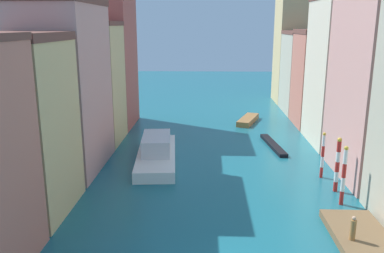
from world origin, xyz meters
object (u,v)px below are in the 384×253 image
(vaporetto_white, at_px, (157,152))
(person_on_dock, at_px, (353,229))
(motorboat_0, at_px, (248,120))
(mooring_pole_0, at_px, (344,175))
(mooring_pole_2, at_px, (323,155))
(mooring_pole_1, at_px, (337,164))
(gondola_black, at_px, (273,145))
(waterfront_dock, at_px, (359,234))

(vaporetto_white, bearing_deg, person_on_dock, -48.14)
(person_on_dock, bearing_deg, motorboat_0, 95.78)
(mooring_pole_0, distance_m, vaporetto_white, 18.38)
(mooring_pole_0, height_order, mooring_pole_2, mooring_pole_0)
(person_on_dock, height_order, mooring_pole_1, mooring_pole_1)
(vaporetto_white, relative_size, motorboat_0, 1.87)
(person_on_dock, bearing_deg, gondola_black, 94.19)
(motorboat_0, bearing_deg, waterfront_dock, -82.46)
(waterfront_dock, distance_m, mooring_pole_2, 11.00)
(mooring_pole_1, relative_size, motorboat_0, 0.69)
(mooring_pole_2, xyz_separation_m, vaporetto_white, (-15.56, 3.93, -1.20))
(mooring_pole_2, xyz_separation_m, gondola_black, (-2.88, 9.51, -1.98))
(waterfront_dock, height_order, mooring_pole_1, mooring_pole_1)
(person_on_dock, distance_m, motorboat_0, 33.35)
(waterfront_dock, xyz_separation_m, person_on_dock, (-0.88, -1.15, 1.00))
(gondola_black, xyz_separation_m, motorboat_0, (-1.78, 11.68, 0.17))
(waterfront_dock, relative_size, person_on_dock, 3.90)
(mooring_pole_2, height_order, gondola_black, mooring_pole_2)
(waterfront_dock, height_order, mooring_pole_0, mooring_pole_0)
(mooring_pole_2, bearing_deg, motorboat_0, 102.41)
(mooring_pole_1, bearing_deg, motorboat_0, 101.61)
(mooring_pole_1, bearing_deg, vaporetto_white, 156.04)
(mooring_pole_1, bearing_deg, mooring_pole_0, -97.03)
(mooring_pole_0, distance_m, gondola_black, 15.67)
(person_on_dock, relative_size, motorboat_0, 0.23)
(mooring_pole_0, height_order, mooring_pole_1, mooring_pole_0)
(mooring_pole_0, xyz_separation_m, motorboat_0, (-4.68, 26.91, -2.06))
(mooring_pole_0, bearing_deg, gondola_black, 100.77)
(person_on_dock, xyz_separation_m, mooring_pole_1, (1.64, 8.84, 1.14))
(mooring_pole_0, distance_m, motorboat_0, 27.39)
(vaporetto_white, xyz_separation_m, gondola_black, (12.68, 5.59, -0.78))
(motorboat_0, bearing_deg, mooring_pole_2, -77.59)
(person_on_dock, height_order, mooring_pole_0, mooring_pole_0)
(gondola_black, relative_size, motorboat_0, 1.21)
(mooring_pole_0, bearing_deg, mooring_pole_1, 82.97)
(mooring_pole_0, xyz_separation_m, vaporetto_white, (-15.57, 9.65, -1.44))
(vaporetto_white, height_order, gondola_black, vaporetto_white)
(motorboat_0, bearing_deg, gondola_black, -81.34)
(mooring_pole_2, bearing_deg, mooring_pole_1, -83.89)
(mooring_pole_1, relative_size, vaporetto_white, 0.37)
(mooring_pole_0, height_order, gondola_black, mooring_pole_0)
(mooring_pole_1, relative_size, gondola_black, 0.57)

